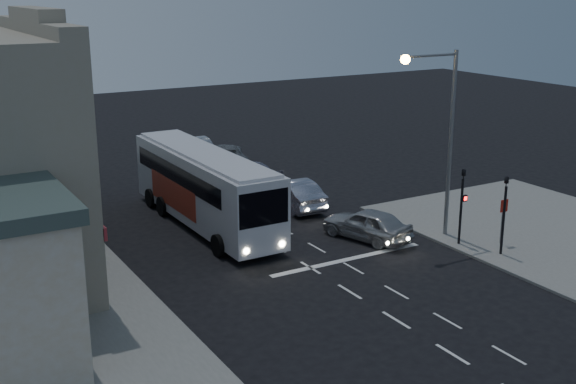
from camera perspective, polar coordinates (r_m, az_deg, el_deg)
ground at (r=30.39m, az=3.81°, el=-7.21°), size 120.00×120.00×0.00m
road_markings at (r=33.61m, az=2.46°, el=-4.87°), size 8.00×30.55×0.01m
tour_bus at (r=37.12m, az=-6.60°, el=0.49°), size 3.03×12.79×3.92m
car_suv at (r=35.40m, az=6.26°, el=-2.52°), size 3.12×4.93×1.56m
car_sedan_a at (r=40.20m, az=0.37°, el=-0.11°), size 2.00×5.09×1.65m
car_sedan_b at (r=44.40m, az=-3.00°, el=1.39°), size 2.67×5.68×1.60m
car_sedan_c at (r=49.15m, az=-5.06°, el=2.82°), size 4.56×6.59×1.67m
car_extra at (r=53.55m, az=-7.34°, el=3.67°), size 1.50×4.16×1.36m
traffic_signal_main at (r=34.74m, az=13.60°, el=-0.41°), size 0.25×0.35×4.10m
traffic_signal_side at (r=33.91m, az=16.75°, el=-1.05°), size 0.18×0.15×4.10m
regulatory_sign at (r=35.47m, az=16.63°, el=-1.69°), size 0.45×0.12×2.20m
streetlight at (r=34.82m, az=12.03°, el=5.33°), size 3.32×0.44×9.00m
street_tree at (r=39.53m, az=-18.76°, el=4.25°), size 4.00×4.00×6.20m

